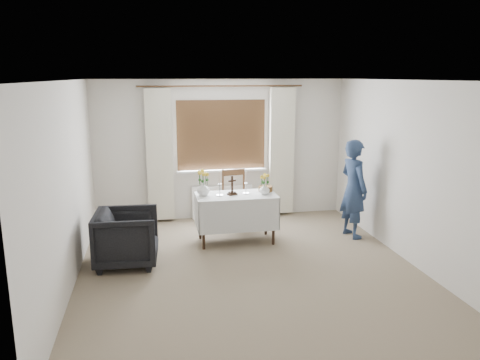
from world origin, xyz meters
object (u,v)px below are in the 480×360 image
altar_table (236,218)px  wooden_chair (237,199)px  armchair (127,238)px  person (354,189)px  wooden_cross (232,185)px  flower_vase_left (203,189)px  flower_vase_right (264,189)px

altar_table → wooden_chair: size_ratio=1.26×
wooden_chair → armchair: bearing=-152.7°
wooden_chair → person: 1.95m
wooden_cross → flower_vase_left: size_ratio=1.44×
armchair → person: (3.53, 0.51, 0.41)m
armchair → flower_vase_left: bearing=-56.8°
wooden_chair → flower_vase_right: (0.27, -0.83, 0.36)m
wooden_chair → flower_vase_left: size_ratio=4.77×
wooden_chair → flower_vase_left: bearing=-142.8°
flower_vase_left → flower_vase_right: flower_vase_left is taller
flower_vase_left → wooden_cross: bearing=-5.8°
armchair → wooden_cross: wooden_cross is taller
flower_vase_right → flower_vase_left: bearing=173.3°
armchair → flower_vase_right: flower_vase_right is taller
wooden_chair → flower_vase_left: 1.04m
flower_vase_left → flower_vase_right: 0.94m
person → flower_vase_left: (-2.39, 0.15, 0.07)m
flower_vase_left → altar_table: bearing=-5.6°
flower_vase_right → wooden_cross: bearing=172.4°
altar_table → flower_vase_left: (-0.50, 0.05, 0.48)m
altar_table → wooden_cross: size_ratio=4.20×
wooden_chair → wooden_cross: 0.90m
flower_vase_right → person: bearing=-1.4°
wooden_cross → flower_vase_right: size_ratio=1.77×
flower_vase_left → armchair: bearing=-150.1°
wooden_chair → flower_vase_left: (-0.66, -0.72, 0.37)m
altar_table → armchair: (-1.64, -0.60, 0.00)m
armchair → wooden_cross: size_ratio=2.86×
wooden_chair → wooden_cross: (-0.22, -0.76, 0.42)m
person → wooden_cross: size_ratio=5.37×
altar_table → wooden_chair: (0.16, 0.76, 0.11)m
wooden_cross → wooden_chair: bearing=50.6°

